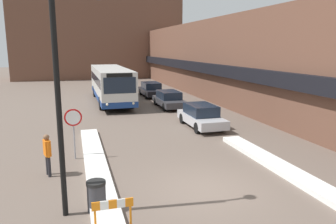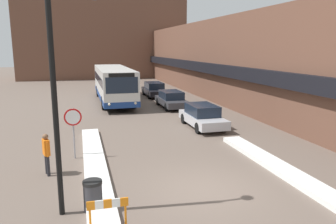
% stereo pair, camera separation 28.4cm
% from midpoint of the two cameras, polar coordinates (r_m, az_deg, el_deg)
% --- Properties ---
extents(ground_plane, '(160.00, 160.00, 0.00)m').
position_cam_midpoint_polar(ground_plane, '(11.87, 7.09, -13.22)').
color(ground_plane, '#66564C').
extents(building_row_right, '(5.50, 60.00, 7.39)m').
position_cam_midpoint_polar(building_row_right, '(36.82, 7.53, 9.24)').
color(building_row_right, brown).
rests_on(building_row_right, ground_plane).
extents(building_backdrop_far, '(26.00, 8.00, 14.16)m').
position_cam_midpoint_polar(building_backdrop_far, '(55.55, -11.14, 13.26)').
color(building_backdrop_far, brown).
rests_on(building_backdrop_far, ground_plane).
extents(snow_bank_left, '(0.90, 13.72, 0.19)m').
position_cam_midpoint_polar(snow_bank_left, '(13.13, -11.77, -10.47)').
color(snow_bank_left, silver).
rests_on(snow_bank_left, ground_plane).
extents(snow_bank_right, '(0.90, 9.27, 0.22)m').
position_cam_midpoint_polar(snow_bank_right, '(14.04, 19.92, -9.41)').
color(snow_bank_right, silver).
rests_on(snow_bank_right, ground_plane).
extents(city_bus, '(2.72, 12.11, 3.09)m').
position_cam_midpoint_polar(city_bus, '(30.06, -9.19, 4.96)').
color(city_bus, silver).
rests_on(city_bus, ground_plane).
extents(parked_car_front, '(1.79, 4.35, 1.42)m').
position_cam_midpoint_polar(parked_car_front, '(20.37, 6.42, -0.69)').
color(parked_car_front, '#B7B7BC').
rests_on(parked_car_front, ground_plane).
extents(parked_car_middle, '(1.81, 4.53, 1.36)m').
position_cam_midpoint_polar(parked_car_middle, '(26.96, 0.91, 2.24)').
color(parked_car_middle, '#38383D').
rests_on(parked_car_middle, ground_plane).
extents(parked_car_back, '(1.84, 4.55, 1.42)m').
position_cam_midpoint_polar(parked_car_back, '(33.08, -2.16, 3.96)').
color(parked_car_back, black).
rests_on(parked_car_back, ground_plane).
extents(stop_sign, '(0.76, 0.08, 2.27)m').
position_cam_midpoint_polar(stop_sign, '(14.90, -15.67, -1.79)').
color(stop_sign, gray).
rests_on(stop_sign, ground_plane).
extents(street_lamp, '(1.46, 0.36, 6.62)m').
position_cam_midpoint_polar(street_lamp, '(9.51, -16.93, 5.85)').
color(street_lamp, black).
rests_on(street_lamp, ground_plane).
extents(pedestrian, '(0.32, 0.52, 1.65)m').
position_cam_midpoint_polar(pedestrian, '(13.46, -19.86, -6.31)').
color(pedestrian, '#232328').
rests_on(pedestrian, ground_plane).
extents(trash_bin, '(0.59, 0.59, 0.95)m').
position_cam_midpoint_polar(trash_bin, '(10.46, -12.16, -14.01)').
color(trash_bin, '#38383D').
rests_on(trash_bin, ground_plane).
extents(construction_barricade, '(1.10, 0.06, 0.94)m').
position_cam_midpoint_polar(construction_barricade, '(9.18, -9.53, -16.33)').
color(construction_barricade, orange).
rests_on(construction_barricade, ground_plane).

